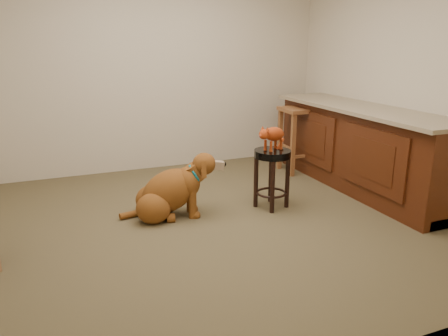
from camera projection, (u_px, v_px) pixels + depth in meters
name	position (u px, v px, depth m)	size (l,w,h in m)	color
floor	(210.00, 222.00, 4.10)	(4.50, 4.00, 0.01)	brown
room_shell	(208.00, 36.00, 3.62)	(4.54, 4.04, 2.62)	beige
cabinet_run	(361.00, 151.00, 4.94)	(0.70, 2.56, 0.94)	#4E220E
padded_stool	(272.00, 167.00, 4.36)	(0.40, 0.40, 0.60)	black
wood_stool	(299.00, 139.00, 5.58)	(0.47, 0.47, 0.83)	brown
golden_retriever	(170.00, 192.00, 4.17)	(1.02, 0.56, 0.66)	brown
tabby_kitten	(272.00, 135.00, 4.26)	(0.40, 0.28, 0.28)	#9B320F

